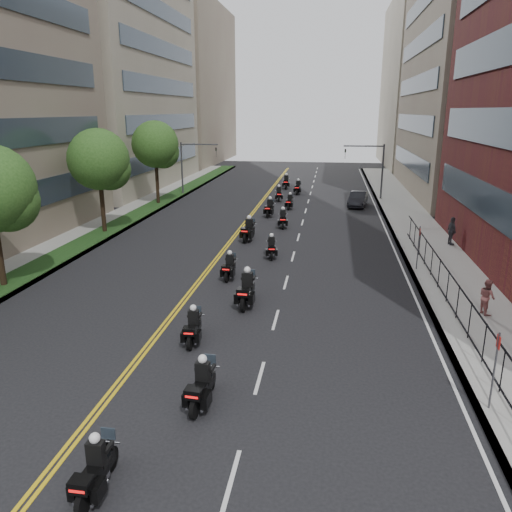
{
  "coord_description": "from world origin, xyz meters",
  "views": [
    {
      "loc": [
        5.34,
        -10.18,
        8.87
      ],
      "look_at": [
        1.59,
        14.95,
        1.42
      ],
      "focal_mm": 35.0,
      "sensor_mm": 36.0,
      "label": 1
    }
  ],
  "objects_px": {
    "motorcycle_1": "(202,386)",
    "motorcycle_12": "(286,183)",
    "motorcycle_0": "(95,471)",
    "motorcycle_3": "(247,291)",
    "motorcycle_5": "(271,248)",
    "pedestrian_c": "(452,231)",
    "motorcycle_7": "(283,219)",
    "motorcycle_6": "(249,231)",
    "pedestrian_b": "(487,297)",
    "motorcycle_8": "(270,209)",
    "motorcycle_9": "(290,202)",
    "motorcycle_2": "(193,328)",
    "motorcycle_10": "(279,195)",
    "motorcycle_11": "(298,188)",
    "parked_sedan": "(358,199)",
    "motorcycle_4": "(229,268)"
  },
  "relations": [
    {
      "from": "motorcycle_11",
      "to": "pedestrian_b",
      "type": "bearing_deg",
      "value": -68.73
    },
    {
      "from": "motorcycle_3",
      "to": "motorcycle_12",
      "type": "relative_size",
      "value": 1.03
    },
    {
      "from": "motorcycle_1",
      "to": "motorcycle_0",
      "type": "bearing_deg",
      "value": -107.16
    },
    {
      "from": "motorcycle_0",
      "to": "parked_sedan",
      "type": "distance_m",
      "value": 39.63
    },
    {
      "from": "motorcycle_1",
      "to": "motorcycle_12",
      "type": "relative_size",
      "value": 0.91
    },
    {
      "from": "motorcycle_8",
      "to": "motorcycle_6",
      "type": "bearing_deg",
      "value": -87.67
    },
    {
      "from": "motorcycle_2",
      "to": "motorcycle_3",
      "type": "bearing_deg",
      "value": 67.33
    },
    {
      "from": "motorcycle_2",
      "to": "motorcycle_9",
      "type": "xyz_separation_m",
      "value": [
        1.45,
        28.39,
        0.0
      ]
    },
    {
      "from": "motorcycle_11",
      "to": "parked_sedan",
      "type": "bearing_deg",
      "value": -42.88
    },
    {
      "from": "parked_sedan",
      "to": "pedestrian_c",
      "type": "distance_m",
      "value": 15.13
    },
    {
      "from": "motorcycle_2",
      "to": "pedestrian_c",
      "type": "relative_size",
      "value": 1.11
    },
    {
      "from": "motorcycle_3",
      "to": "parked_sedan",
      "type": "xyz_separation_m",
      "value": [
        6.34,
        26.44,
        -0.04
      ]
    },
    {
      "from": "pedestrian_c",
      "to": "motorcycle_2",
      "type": "bearing_deg",
      "value": 128.9
    },
    {
      "from": "motorcycle_7",
      "to": "motorcycle_12",
      "type": "relative_size",
      "value": 0.9
    },
    {
      "from": "motorcycle_8",
      "to": "pedestrian_c",
      "type": "relative_size",
      "value": 1.23
    },
    {
      "from": "motorcycle_0",
      "to": "motorcycle_3",
      "type": "relative_size",
      "value": 0.84
    },
    {
      "from": "motorcycle_10",
      "to": "motorcycle_12",
      "type": "xyz_separation_m",
      "value": [
        -0.01,
        8.3,
        0.07
      ]
    },
    {
      "from": "motorcycle_7",
      "to": "motorcycle_6",
      "type": "bearing_deg",
      "value": -119.48
    },
    {
      "from": "motorcycle_4",
      "to": "motorcycle_10",
      "type": "distance_m",
      "value": 24.54
    },
    {
      "from": "motorcycle_4",
      "to": "pedestrian_b",
      "type": "xyz_separation_m",
      "value": [
        12.32,
        -3.49,
        0.33
      ]
    },
    {
      "from": "pedestrian_b",
      "to": "motorcycle_12",
      "type": "bearing_deg",
      "value": 1.65
    },
    {
      "from": "motorcycle_5",
      "to": "pedestrian_b",
      "type": "height_order",
      "value": "pedestrian_b"
    },
    {
      "from": "motorcycle_0",
      "to": "motorcycle_6",
      "type": "distance_m",
      "value": 24.42
    },
    {
      "from": "motorcycle_7",
      "to": "motorcycle_8",
      "type": "relative_size",
      "value": 0.95
    },
    {
      "from": "motorcycle_3",
      "to": "motorcycle_5",
      "type": "xyz_separation_m",
      "value": [
        0.21,
        8.09,
        -0.13
      ]
    },
    {
      "from": "motorcycle_3",
      "to": "motorcycle_7",
      "type": "bearing_deg",
      "value": 91.34
    },
    {
      "from": "motorcycle_4",
      "to": "motorcycle_12",
      "type": "distance_m",
      "value": 32.84
    },
    {
      "from": "motorcycle_3",
      "to": "parked_sedan",
      "type": "distance_m",
      "value": 27.19
    },
    {
      "from": "motorcycle_3",
      "to": "motorcycle_11",
      "type": "distance_m",
      "value": 32.87
    },
    {
      "from": "motorcycle_2",
      "to": "motorcycle_10",
      "type": "bearing_deg",
      "value": 86.46
    },
    {
      "from": "parked_sedan",
      "to": "pedestrian_c",
      "type": "xyz_separation_m",
      "value": [
        5.5,
        -14.09,
        0.39
      ]
    },
    {
      "from": "motorcycle_11",
      "to": "parked_sedan",
      "type": "distance_m",
      "value": 8.9
    },
    {
      "from": "parked_sedan",
      "to": "motorcycle_5",
      "type": "bearing_deg",
      "value": -99.06
    },
    {
      "from": "motorcycle_3",
      "to": "motorcycle_9",
      "type": "height_order",
      "value": "motorcycle_3"
    },
    {
      "from": "motorcycle_7",
      "to": "motorcycle_8",
      "type": "height_order",
      "value": "motorcycle_8"
    },
    {
      "from": "motorcycle_6",
      "to": "pedestrian_c",
      "type": "distance_m",
      "value": 13.73
    },
    {
      "from": "pedestrian_b",
      "to": "motorcycle_8",
      "type": "bearing_deg",
      "value": 13.98
    },
    {
      "from": "motorcycle_0",
      "to": "parked_sedan",
      "type": "bearing_deg",
      "value": 78.58
    },
    {
      "from": "motorcycle_1",
      "to": "motorcycle_10",
      "type": "height_order",
      "value": "motorcycle_1"
    },
    {
      "from": "motorcycle_9",
      "to": "motorcycle_12",
      "type": "bearing_deg",
      "value": 101.54
    },
    {
      "from": "motorcycle_0",
      "to": "motorcycle_11",
      "type": "bearing_deg",
      "value": 87.88
    },
    {
      "from": "motorcycle_10",
      "to": "pedestrian_c",
      "type": "xyz_separation_m",
      "value": [
        13.28,
        -15.93,
        0.44
      ]
    },
    {
      "from": "motorcycle_2",
      "to": "motorcycle_9",
      "type": "bearing_deg",
      "value": 83.54
    },
    {
      "from": "motorcycle_3",
      "to": "motorcycle_5",
      "type": "relative_size",
      "value": 1.22
    },
    {
      "from": "motorcycle_1",
      "to": "motorcycle_10",
      "type": "distance_m",
      "value": 36.69
    },
    {
      "from": "pedestrian_b",
      "to": "motorcycle_10",
      "type": "bearing_deg",
      "value": 6.59
    },
    {
      "from": "motorcycle_10",
      "to": "pedestrian_c",
      "type": "distance_m",
      "value": 20.74
    },
    {
      "from": "motorcycle_9",
      "to": "motorcycle_12",
      "type": "relative_size",
      "value": 0.86
    },
    {
      "from": "motorcycle_1",
      "to": "motorcycle_11",
      "type": "relative_size",
      "value": 0.98
    },
    {
      "from": "motorcycle_5",
      "to": "pedestrian_c",
      "type": "height_order",
      "value": "pedestrian_c"
    }
  ]
}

